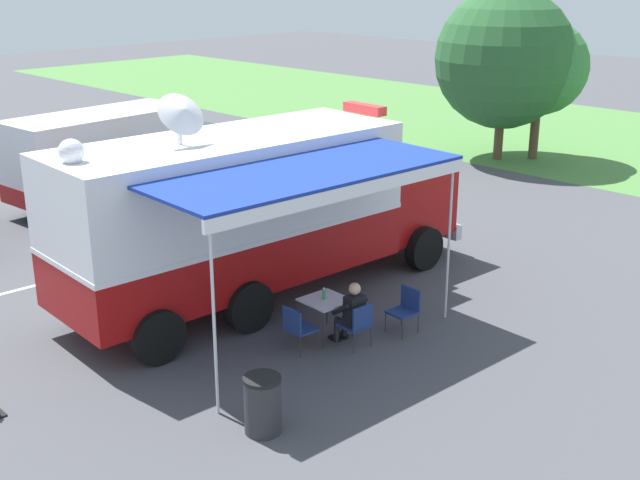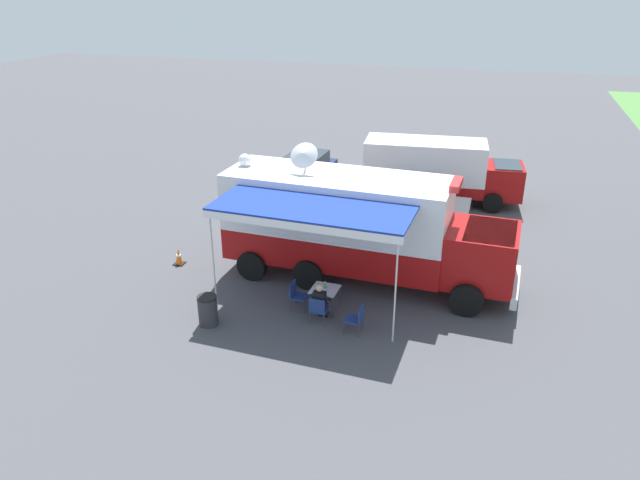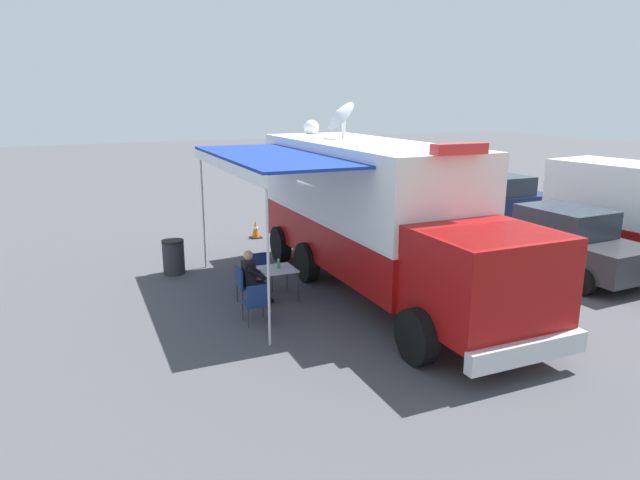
{
  "view_description": "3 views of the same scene",
  "coord_description": "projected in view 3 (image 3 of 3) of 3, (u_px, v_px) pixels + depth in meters",
  "views": [
    {
      "loc": [
        12.26,
        -9.61,
        6.68
      ],
      "look_at": [
        1.68,
        0.84,
        1.6
      ],
      "focal_mm": 45.61,
      "sensor_mm": 36.0,
      "label": 1
    },
    {
      "loc": [
        17.5,
        4.54,
        9.33
      ],
      "look_at": [
        0.49,
        -0.42,
        1.42
      ],
      "focal_mm": 33.61,
      "sensor_mm": 36.0,
      "label": 2
    },
    {
      "loc": [
        7.05,
        11.74,
        4.51
      ],
      "look_at": [
        1.1,
        -0.12,
        1.17
      ],
      "focal_mm": 31.69,
      "sensor_mm": 36.0,
      "label": 3
    }
  ],
  "objects": [
    {
      "name": "folding_table",
      "position": [
        277.0,
        271.0,
        12.89
      ],
      "size": [
        0.84,
        0.84,
        0.73
      ],
      "color": "silver",
      "rests_on": "ground"
    },
    {
      "name": "water_bottle",
      "position": [
        279.0,
        264.0,
        12.87
      ],
      "size": [
        0.07,
        0.07,
        0.22
      ],
      "color": "#3F9959",
      "rests_on": "folding_table"
    },
    {
      "name": "car_far_corner",
      "position": [
        566.0,
        242.0,
        14.67
      ],
      "size": [
        2.05,
        4.22,
        1.76
      ],
      "color": "#2D2D33",
      "rests_on": "ground"
    },
    {
      "name": "folding_chair_spare_by_truck",
      "position": [
        257.0,
        300.0,
        11.47
      ],
      "size": [
        0.51,
        0.51,
        0.87
      ],
      "color": "navy",
      "rests_on": "ground"
    },
    {
      "name": "folding_chair_beside_table",
      "position": [
        259.0,
        269.0,
        13.61
      ],
      "size": [
        0.5,
        0.5,
        0.87
      ],
      "color": "navy",
      "rests_on": "ground"
    },
    {
      "name": "command_truck",
      "position": [
        376.0,
        211.0,
        13.19
      ],
      "size": [
        5.16,
        9.61,
        4.53
      ],
      "color": "#9E0F0F",
      "rests_on": "ground"
    },
    {
      "name": "folding_chair_at_table",
      "position": [
        245.0,
        283.0,
        12.55
      ],
      "size": [
        0.5,
        0.5,
        0.87
      ],
      "color": "navy",
      "rests_on": "ground"
    },
    {
      "name": "car_behind_truck",
      "position": [
        496.0,
        200.0,
        20.6
      ],
      "size": [
        4.31,
        2.22,
        1.76
      ],
      "color": "navy",
      "rests_on": "ground"
    },
    {
      "name": "seated_responder",
      "position": [
        253.0,
        276.0,
        12.59
      ],
      "size": [
        0.68,
        0.57,
        1.25
      ],
      "color": "black",
      "rests_on": "ground"
    },
    {
      "name": "ground_plane",
      "position": [
        361.0,
        281.0,
        14.34
      ],
      "size": [
        100.0,
        100.0,
        0.0
      ],
      "primitive_type": "plane",
      "color": "#47474C"
    },
    {
      "name": "trash_bin",
      "position": [
        174.0,
        257.0,
        14.83
      ],
      "size": [
        0.57,
        0.57,
        0.91
      ],
      "color": "#2D2D33",
      "rests_on": "ground"
    },
    {
      "name": "lot_stripe",
      "position": [
        429.0,
        244.0,
        17.88
      ],
      "size": [
        0.37,
        4.8,
        0.01
      ],
      "primitive_type": "cube",
      "rotation": [
        0.0,
        0.0,
        -0.05
      ],
      "color": "silver",
      "rests_on": "ground"
    },
    {
      "name": "traffic_cone",
      "position": [
        256.0,
        230.0,
        18.67
      ],
      "size": [
        0.36,
        0.36,
        0.58
      ],
      "color": "black",
      "rests_on": "ground"
    }
  ]
}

